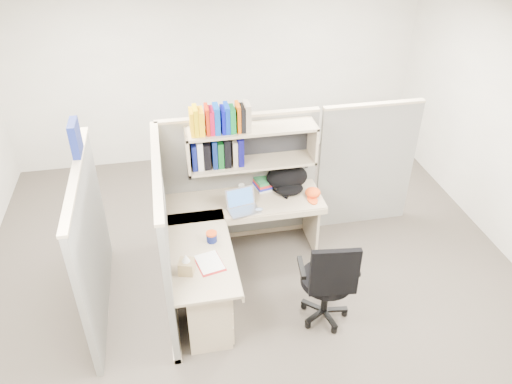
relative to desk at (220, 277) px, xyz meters
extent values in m
plane|color=#36302A|center=(0.41, 0.29, -0.44)|extent=(6.00, 6.00, 0.00)
plane|color=#BBB4A9|center=(0.41, 3.29, 0.91)|extent=(6.00, 0.00, 6.00)
plane|color=white|center=(0.41, 0.29, 2.26)|extent=(6.00, 6.00, 0.00)
cube|color=slate|center=(0.41, 1.19, 0.36)|extent=(1.80, 0.06, 1.60)
cube|color=tan|center=(0.41, 1.19, 1.18)|extent=(1.80, 0.08, 0.03)
cube|color=slate|center=(-0.49, 0.29, 0.36)|extent=(0.06, 1.80, 1.60)
cube|color=tan|center=(-0.49, 0.29, 1.18)|extent=(0.08, 1.80, 0.03)
cube|color=slate|center=(-1.19, 0.29, 0.36)|extent=(0.06, 1.80, 1.60)
cube|color=slate|center=(1.96, 1.19, 0.36)|extent=(1.20, 0.06, 1.60)
cube|color=navy|center=(-1.19, 0.64, 1.35)|extent=(0.07, 0.27, 0.32)
cube|color=white|center=(-0.46, 0.44, 0.76)|extent=(0.00, 0.21, 0.28)
cube|color=tan|center=(0.51, 0.99, 1.11)|extent=(1.40, 0.34, 0.03)
cube|color=tan|center=(0.51, 0.99, 0.70)|extent=(1.40, 0.34, 0.03)
cube|color=tan|center=(-0.18, 0.99, 0.90)|extent=(0.03, 0.34, 0.44)
cube|color=tan|center=(1.19, 0.99, 0.90)|extent=(0.03, 0.34, 0.44)
cube|color=black|center=(0.51, 1.15, 0.90)|extent=(1.38, 0.01, 0.41)
cube|color=#E4A404|center=(-0.11, 0.97, 1.25)|extent=(0.03, 0.20, 0.26)
cube|color=#DFB404|center=(-0.07, 0.97, 1.27)|extent=(0.05, 0.20, 0.29)
cube|color=#FFB705|center=(-0.02, 0.97, 1.25)|extent=(0.06, 0.20, 0.26)
cube|color=#AA1E06|center=(0.05, 0.97, 1.27)|extent=(0.04, 0.20, 0.29)
cube|color=#AA062C|center=(0.09, 0.97, 1.25)|extent=(0.05, 0.20, 0.26)
cube|color=#053CA6|center=(0.14, 0.97, 1.27)|extent=(0.06, 0.20, 0.29)
cube|color=#040793|center=(0.21, 0.97, 1.25)|extent=(0.04, 0.20, 0.26)
cube|color=#052AA0|center=(0.25, 0.97, 1.27)|extent=(0.04, 0.20, 0.29)
cube|color=#076728|center=(0.30, 0.97, 1.25)|extent=(0.06, 0.20, 0.26)
cube|color=#BF4A04|center=(0.36, 0.97, 1.27)|extent=(0.04, 0.20, 0.29)
cube|color=black|center=(0.41, 0.97, 1.25)|extent=(0.05, 0.20, 0.26)
cube|color=tan|center=(0.46, 0.97, 1.27)|extent=(0.06, 0.20, 0.29)
cube|color=#080F53|center=(-0.11, 1.01, 0.86)|extent=(0.05, 0.24, 0.29)
cube|color=silver|center=(-0.05, 1.01, 0.87)|extent=(0.06, 0.24, 0.32)
cube|color=black|center=(0.02, 1.01, 0.86)|extent=(0.07, 0.24, 0.29)
cube|color=#081851|center=(0.10, 1.01, 0.87)|extent=(0.05, 0.24, 0.32)
cube|color=#0A4A18|center=(0.17, 1.01, 0.86)|extent=(0.06, 0.24, 0.29)
cube|color=black|center=(0.24, 1.01, 0.87)|extent=(0.07, 0.24, 0.32)
cube|color=gray|center=(0.32, 1.01, 0.86)|extent=(0.05, 0.24, 0.29)
cube|color=#090850|center=(0.38, 1.01, 0.87)|extent=(0.06, 0.24, 0.32)
cube|color=tan|center=(0.41, 0.86, 0.28)|extent=(1.74, 0.60, 0.03)
cube|color=tan|center=(-0.16, 0.09, 0.28)|extent=(0.60, 1.34, 0.03)
cube|color=tan|center=(0.41, 0.56, 0.24)|extent=(1.74, 0.02, 0.07)
cube|color=tan|center=(0.14, 0.09, 0.24)|extent=(0.02, 1.34, 0.07)
cube|color=tan|center=(-0.16, -0.26, -0.10)|extent=(0.40, 0.55, 0.68)
cube|color=tan|center=(0.05, -0.26, 0.10)|extent=(0.02, 0.50, 0.16)
cube|color=tan|center=(0.05, -0.26, -0.08)|extent=(0.02, 0.50, 0.16)
cube|color=tan|center=(0.05, -0.26, -0.30)|extent=(0.02, 0.50, 0.22)
cube|color=#B2B2B7|center=(0.06, -0.26, 0.10)|extent=(0.01, 0.12, 0.01)
cube|color=tan|center=(1.21, 0.89, -0.09)|extent=(0.03, 0.55, 0.70)
cylinder|color=#0E1855|center=(-0.04, 0.22, 0.34)|extent=(0.10, 0.10, 0.09)
cylinder|color=#D44513|center=(-0.04, 0.22, 0.39)|extent=(0.11, 0.11, 0.02)
ellipsoid|color=#879CC0|center=(0.52, 0.64, 0.31)|extent=(0.10, 0.08, 0.03)
cylinder|color=silver|center=(0.40, 1.04, 0.34)|extent=(0.08, 0.08, 0.09)
cylinder|color=black|center=(1.00, -0.32, 0.08)|extent=(0.51, 0.51, 0.08)
cube|color=black|center=(0.97, -0.55, 0.38)|extent=(0.45, 0.11, 0.51)
cylinder|color=black|center=(1.00, -0.32, -0.13)|extent=(0.07, 0.07, 0.44)
cylinder|color=black|center=(1.00, -0.32, -0.38)|extent=(0.49, 0.49, 0.11)
cube|color=black|center=(0.75, -0.29, 0.25)|extent=(0.08, 0.29, 0.04)
cube|color=black|center=(1.26, -0.35, 0.25)|extent=(0.08, 0.29, 0.04)
camera|label=1|loc=(-0.35, -3.66, 3.46)|focal=35.00mm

